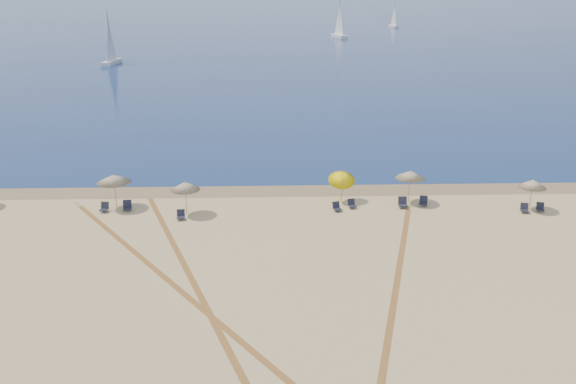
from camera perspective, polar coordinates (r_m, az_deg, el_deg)
The scene contains 20 objects.
ocean at distance 244.49m, azimuth -1.58°, elevation 16.43°, with size 500.00×500.00×0.00m, color #0C2151.
wet_sand at distance 45.74m, azimuth -0.16°, elevation 0.20°, with size 500.00×500.00×0.00m, color olive.
umbrella_1 at distance 43.34m, azimuth -16.14°, elevation 1.22°, with size 2.32×2.32×2.48m.
umbrella_2 at distance 41.07m, azimuth -9.70°, elevation 0.57°, with size 1.99×1.99×2.39m.
umbrella_3 at distance 42.98m, azimuth 5.11°, elevation 1.41°, with size 1.92×1.97×2.52m.
umbrella_4 at distance 43.46m, azimuth 11.48°, elevation 1.63°, with size 2.11×2.11×2.44m.
umbrella_5 at distance 44.60m, azimuth 22.13°, elevation 0.74°, with size 1.87×1.87×2.26m.
chair_1 at distance 43.45m, azimuth -16.96°, elevation -1.42°, with size 0.60×0.69×0.65m.
chair_2 at distance 43.23m, azimuth -14.94°, elevation -1.29°, with size 0.68×0.76×0.70m.
chair_3 at distance 40.93m, azimuth -10.10°, elevation -2.17°, with size 0.58×0.66×0.64m.
chair_4 at distance 41.83m, azimuth 4.63°, elevation -1.43°, with size 0.68×0.73×0.62m.
chair_5 at distance 42.47m, azimuth 6.05°, elevation -1.14°, with size 0.61×0.68×0.61m.
chair_6 at distance 43.07m, azimuth 10.79°, elevation -1.01°, with size 0.65×0.75×0.73m.
chair_7 at distance 43.69m, azimuth 12.67°, elevation -0.88°, with size 0.72×0.78×0.67m.
chair_8 at distance 44.53m, azimuth 21.44°, elevation -1.45°, with size 0.64×0.71×0.63m.
chair_9 at distance 45.14m, azimuth 22.73°, elevation -1.36°, with size 0.64×0.70×0.60m.
sailboat_0 at distance 157.39m, azimuth 4.86°, elevation 15.46°, with size 3.56×7.04×10.17m.
sailboat_1 at distance 114.68m, azimuth -16.42°, elevation 12.92°, with size 2.40×6.44×9.37m.
sailboat_2 at distance 190.01m, azimuth 9.97°, elevation 15.79°, with size 2.20×5.23×7.56m.
tire_tracks at distance 32.16m, azimuth -4.05°, elevation -8.91°, with size 48.87×41.05×0.00m.
Camera 1 is at (-1.23, -18.99, 15.56)m, focal length 37.62 mm.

